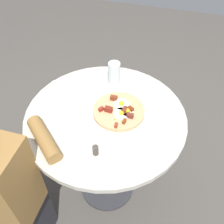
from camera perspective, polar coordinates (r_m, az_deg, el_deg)
ground_plane at (r=1.96m, az=-1.03°, el=-15.91°), size 6.00×6.00×0.00m
dining_table at (r=1.47m, az=-1.33°, el=-5.47°), size 0.83×0.83×0.76m
person_seated at (r=1.47m, az=-22.93°, el=-16.73°), size 0.50×0.46×1.14m
pizza_plate at (r=1.34m, az=1.46°, el=-0.31°), size 0.30×0.30×0.01m
breakfast_pizza at (r=1.32m, az=1.56°, el=0.25°), size 0.27×0.27×0.05m
bread_plate at (r=1.17m, az=2.79°, el=-10.31°), size 0.17×0.17×0.01m
napkin at (r=1.50m, az=-10.32°, el=4.93°), size 0.20×0.17×0.00m
fork at (r=1.51m, az=-10.21°, el=5.51°), size 0.18×0.05×0.00m
knife at (r=1.48m, az=-10.47°, el=4.60°), size 0.18×0.05×0.00m
water_glass at (r=1.49m, az=0.49°, el=8.55°), size 0.07×0.07×0.13m
salt_shaker at (r=1.24m, az=-5.21°, el=-4.03°), size 0.03×0.03×0.05m
pepper_shaker at (r=1.17m, az=-3.63°, el=-8.39°), size 0.03×0.03×0.05m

